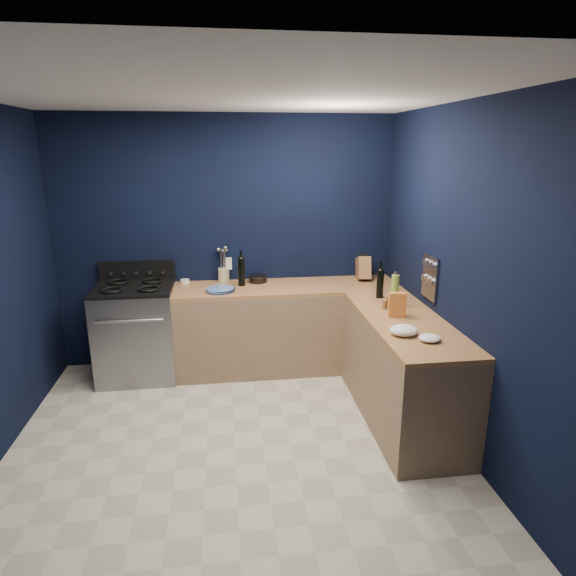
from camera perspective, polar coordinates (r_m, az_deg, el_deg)
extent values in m
cube|color=#B8B3A2|center=(4.05, -6.18, -18.18)|extent=(3.50, 3.50, 0.02)
cube|color=silver|center=(3.37, -7.61, 21.82)|extent=(3.50, 3.50, 0.02)
cube|color=black|center=(5.21, -7.14, 5.25)|extent=(3.50, 0.02, 2.60)
cube|color=black|center=(3.92, 19.84, 0.85)|extent=(0.02, 3.50, 2.60)
cube|color=black|center=(1.86, -5.89, -15.14)|extent=(3.50, 0.02, 2.60)
cube|color=#84684C|center=(5.17, -0.08, -4.74)|extent=(2.30, 0.63, 0.86)
cube|color=brown|center=(5.02, -0.08, 0.06)|extent=(2.30, 0.63, 0.04)
cube|color=#84684C|center=(4.33, 13.14, -9.46)|extent=(0.63, 1.67, 0.86)
cube|color=brown|center=(4.16, 13.53, -3.85)|extent=(0.63, 1.67, 0.04)
cube|color=gray|center=(5.18, -17.14, -5.06)|extent=(0.76, 0.66, 0.92)
cube|color=black|center=(4.90, -17.71, -6.48)|extent=(0.59, 0.02, 0.42)
cube|color=black|center=(5.04, -17.58, -0.01)|extent=(0.76, 0.66, 0.03)
cube|color=black|center=(5.30, -17.15, 1.97)|extent=(0.76, 0.06, 0.20)
cube|color=gray|center=(4.42, 16.22, 1.20)|extent=(0.02, 0.28, 0.38)
cube|color=white|center=(5.23, -7.06, 2.84)|extent=(0.09, 0.02, 0.13)
cylinder|color=teal|center=(4.86, -7.91, -0.20)|extent=(0.33, 0.33, 0.03)
cylinder|color=white|center=(5.23, -11.92, 0.79)|extent=(0.12, 0.12, 0.04)
cylinder|color=beige|center=(5.21, -7.50, 1.54)|extent=(0.15, 0.15, 0.14)
cylinder|color=black|center=(5.01, -5.45, 1.87)|extent=(0.08, 0.08, 0.29)
cylinder|color=black|center=(5.15, -3.52, 1.09)|extent=(0.24, 0.24, 0.07)
cube|color=brown|center=(5.30, 8.76, 2.27)|extent=(0.16, 0.29, 0.30)
cylinder|color=black|center=(4.66, 10.67, 0.46)|extent=(0.08, 0.08, 0.27)
cylinder|color=#80AD3C|center=(4.44, 12.33, -0.29)|extent=(0.09, 0.09, 0.29)
cylinder|color=olive|center=(4.40, 11.45, -1.59)|extent=(0.07, 0.07, 0.11)
cylinder|color=olive|center=(4.36, 11.14, -1.89)|extent=(0.05, 0.05, 0.09)
cube|color=red|center=(4.18, 12.58, -1.91)|extent=(0.15, 0.09, 0.21)
ellipsoid|color=white|center=(3.80, 13.34, -4.82)|extent=(0.25, 0.23, 0.08)
ellipsoid|color=white|center=(3.74, 16.16, -5.62)|extent=(0.20, 0.19, 0.05)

